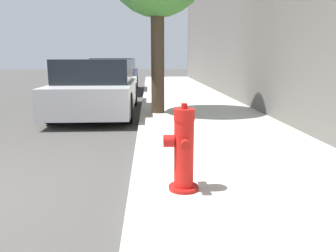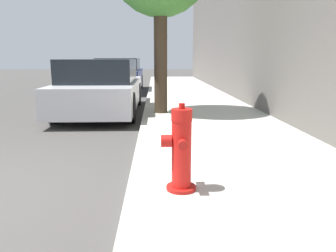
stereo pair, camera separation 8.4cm
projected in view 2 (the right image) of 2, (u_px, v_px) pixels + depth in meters
The scene contains 4 objects.
sidewalk_slab at pixel (270, 192), 3.31m from camera, with size 2.89×40.00×0.11m.
fire_hydrant at pixel (181, 151), 3.17m from camera, with size 0.35×0.36×0.86m.
parked_car_near at pixel (102, 87), 8.30m from camera, with size 1.83×4.45×1.36m.
parked_car_mid at pixel (120, 75), 13.72m from camera, with size 1.79×4.39×1.38m.
Camera 2 is at (1.91, -3.06, 1.39)m, focal length 35.00 mm.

